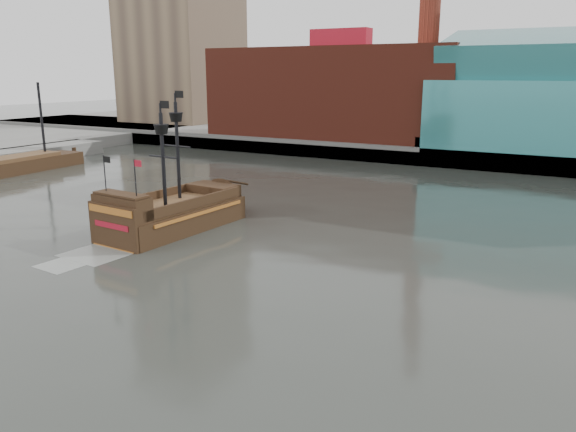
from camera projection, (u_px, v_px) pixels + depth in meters
The scene contains 5 objects.
ground at pixel (137, 367), 25.47m from camera, with size 400.00×400.00×0.00m, color #262823.
promenade_far at pixel (492, 140), 103.25m from camera, with size 220.00×60.00×2.00m, color slate.
seawall at pixel (455, 159), 78.16m from camera, with size 220.00×1.00×2.60m, color #4C4C49.
pirate_ship at pixel (172, 217), 47.46m from camera, with size 6.26×16.86×12.37m.
docked_vessel at pixel (17, 166), 74.87m from camera, with size 5.59×19.80×13.31m.
Camera 1 is at (17.11, -16.80, 12.95)m, focal length 35.00 mm.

